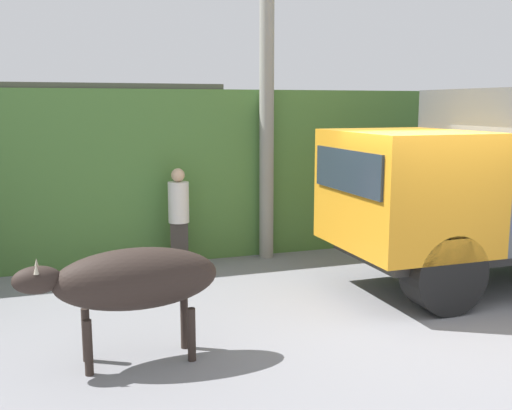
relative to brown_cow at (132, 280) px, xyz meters
name	(u,v)px	position (x,y,z in m)	size (l,w,h in m)	color
ground_plane	(443,315)	(4.13, 0.12, -0.93)	(60.00, 60.00, 0.00)	gray
hillside_embankment	(268,159)	(4.13, 6.92, 0.60)	(32.00, 5.81, 3.06)	#4C7A38
building_backdrop	(53,169)	(-0.71, 5.61, 0.66)	(5.97, 2.70, 3.16)	#8CC69E
brown_cow	(132,280)	(0.00, 0.00, 0.00)	(2.15, 0.68, 1.28)	#2D231E
pedestrian_on_hill	(179,214)	(1.27, 3.62, 0.02)	(0.42, 0.42, 1.74)	#38332D
utility_pole	(267,71)	(2.95, 3.83, 2.45)	(0.90, 0.26, 6.57)	gray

